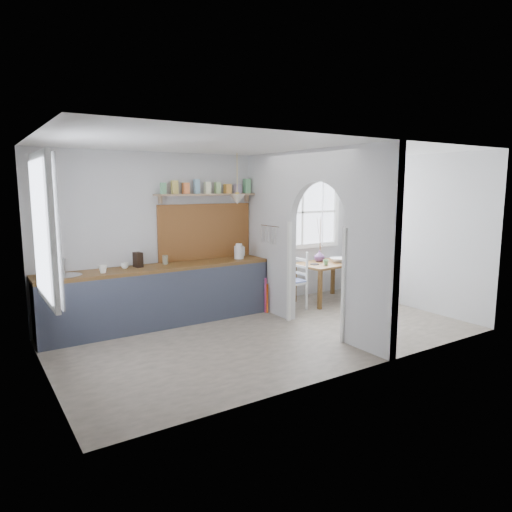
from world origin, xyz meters
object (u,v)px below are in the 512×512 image
kettle (239,251)px  chair_left (289,281)px  chair_right (356,272)px  dining_table (327,282)px  vase (319,256)px

kettle → chair_left: bearing=-35.5°
chair_left → chair_right: size_ratio=1.09×
chair_left → kettle: size_ratio=3.93×
dining_table → chair_right: size_ratio=1.25×
chair_left → chair_right: bearing=92.1°
dining_table → vase: vase is taller
chair_right → kettle: bearing=61.3°
chair_right → kettle: 2.57m
dining_table → chair_right: chair_right is taller
chair_right → vase: vase is taller
kettle → vase: bearing=-15.0°
chair_left → vase: size_ratio=4.85×
kettle → vase: 1.70m
dining_table → vase: (-0.02, 0.19, 0.46)m
chair_left → kettle: 1.01m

